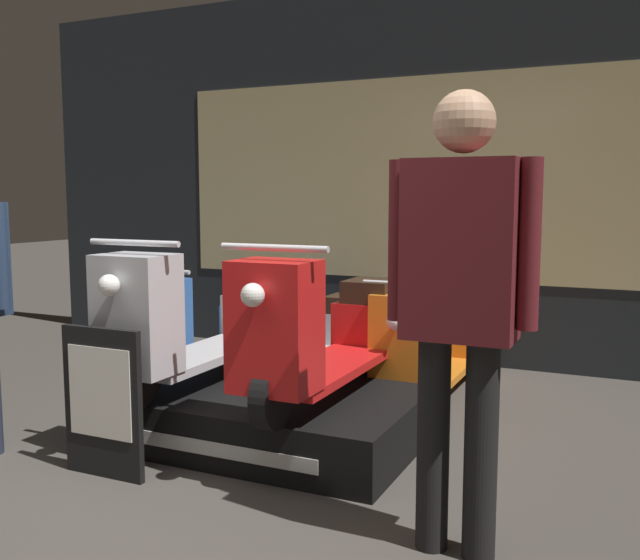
% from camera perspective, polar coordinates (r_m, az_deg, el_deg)
% --- Properties ---
extents(ground_plane, '(30.00, 30.00, 0.00)m').
position_cam_1_polar(ground_plane, '(3.22, -15.42, -19.54)').
color(ground_plane, '#423D38').
extents(shop_wall_back, '(7.65, 0.09, 3.20)m').
position_cam_1_polar(shop_wall_back, '(6.19, 7.06, 8.45)').
color(shop_wall_back, '#23282D').
rests_on(shop_wall_back, ground_plane).
extents(display_platform, '(1.83, 1.29, 0.30)m').
position_cam_1_polar(display_platform, '(4.30, -4.29, -10.37)').
color(display_platform, black).
rests_on(display_platform, ground_plane).
extents(scooter_display_left, '(0.56, 1.74, 0.89)m').
position_cam_1_polar(scooter_display_left, '(4.36, -9.27, -3.40)').
color(scooter_display_left, black).
rests_on(scooter_display_left, display_platform).
extents(scooter_display_right, '(0.56, 1.74, 0.89)m').
position_cam_1_polar(scooter_display_right, '(3.97, 0.63, -4.33)').
color(scooter_display_right, black).
rests_on(scooter_display_right, display_platform).
extents(scooter_backrow_0, '(0.56, 1.74, 0.89)m').
position_cam_1_polar(scooter_backrow_0, '(5.86, -9.06, -3.75)').
color(scooter_backrow_0, black).
rests_on(scooter_backrow_0, ground_plane).
extents(scooter_backrow_1, '(0.56, 1.74, 0.89)m').
position_cam_1_polar(scooter_backrow_1, '(5.40, -0.69, -4.58)').
color(scooter_backrow_1, black).
rests_on(scooter_backrow_1, ground_plane).
extents(scooter_backrow_2, '(0.56, 1.74, 0.89)m').
position_cam_1_polar(scooter_backrow_2, '(5.07, 9.01, -5.41)').
color(scooter_backrow_2, black).
rests_on(scooter_backrow_2, ground_plane).
extents(person_right_browsing, '(0.58, 0.24, 1.81)m').
position_cam_1_polar(person_right_browsing, '(2.77, 11.17, -0.44)').
color(person_right_browsing, black).
rests_on(person_right_browsing, ground_plane).
extents(price_sign_board, '(0.47, 0.04, 0.77)m').
position_cam_1_polar(price_sign_board, '(3.78, -17.00, -9.32)').
color(price_sign_board, black).
rests_on(price_sign_board, ground_plane).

